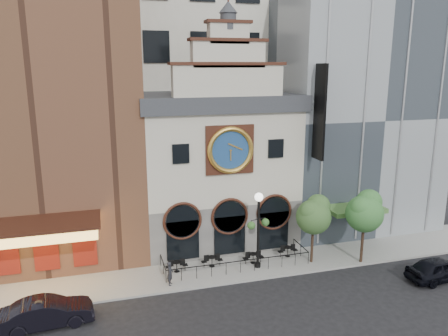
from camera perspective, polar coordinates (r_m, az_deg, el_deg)
ground at (r=30.98m, az=2.87°, el=-14.71°), size 120.00×120.00×0.00m
sidewalk at (r=33.06m, az=1.44°, el=-12.64°), size 44.00×5.00×0.15m
clock_building at (r=35.70m, az=-1.06°, el=0.62°), size 12.60×8.78×18.65m
theater_building at (r=36.05m, az=-22.72°, el=9.23°), size 14.00×15.60×25.00m
retail_building at (r=42.24m, az=15.54°, el=6.88°), size 14.00×14.40×20.00m
office_tower at (r=46.99m, az=-5.22°, el=19.97°), size 20.00×16.00×40.00m
cafe_railing at (r=32.83m, az=1.45°, el=-11.82°), size 10.60×2.60×0.90m
bistro_0 at (r=32.01m, az=-6.20°, el=-12.56°), size 1.58×0.68×0.90m
bistro_1 at (r=32.59m, az=-1.58°, el=-11.99°), size 1.58×0.68×0.90m
bistro_2 at (r=33.15m, az=3.82°, el=-11.56°), size 1.58×0.68×0.90m
bistro_3 at (r=34.52m, az=8.32°, el=-10.62°), size 1.58×0.68×0.90m
car_right at (r=34.33m, az=26.30°, el=-11.72°), size 4.91×2.23×1.63m
car_left at (r=27.99m, az=-22.07°, el=-17.11°), size 5.17×2.21×1.66m
pedestrian at (r=30.21m, az=-7.07°, el=-13.49°), size 0.56×0.69×1.65m
lamppost at (r=31.42m, az=4.51°, el=-7.02°), size 1.77×0.89×5.65m
tree_left at (r=32.75m, az=11.68°, el=-5.90°), size 2.67×2.57×5.13m
tree_right at (r=33.63m, az=17.94°, el=-5.30°), size 2.85×2.75×5.49m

